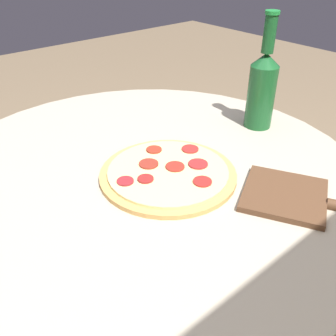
# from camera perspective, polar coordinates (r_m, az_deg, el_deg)

# --- Properties ---
(table) EXTENTS (0.96, 0.96, 0.78)m
(table) POSITION_cam_1_polar(r_m,az_deg,el_deg) (0.92, -3.20, -9.67)
(table) COLOR #B2A893
(table) RESTS_ON ground_plane
(pizza) EXTENTS (0.29, 0.29, 0.02)m
(pizza) POSITION_cam_1_polar(r_m,az_deg,el_deg) (0.78, 0.01, -0.74)
(pizza) COLOR tan
(pizza) RESTS_ON table
(beer_bottle) EXTENTS (0.07, 0.07, 0.28)m
(beer_bottle) POSITION_cam_1_polar(r_m,az_deg,el_deg) (0.98, 14.16, 11.95)
(beer_bottle) COLOR #195628
(beer_bottle) RESTS_ON table
(pizza_paddle) EXTENTS (0.22, 0.30, 0.02)m
(pizza_paddle) POSITION_cam_1_polar(r_m,az_deg,el_deg) (0.75, 19.49, -4.36)
(pizza_paddle) COLOR brown
(pizza_paddle) RESTS_ON table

